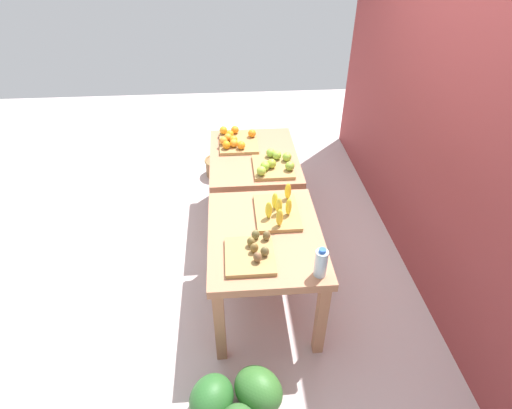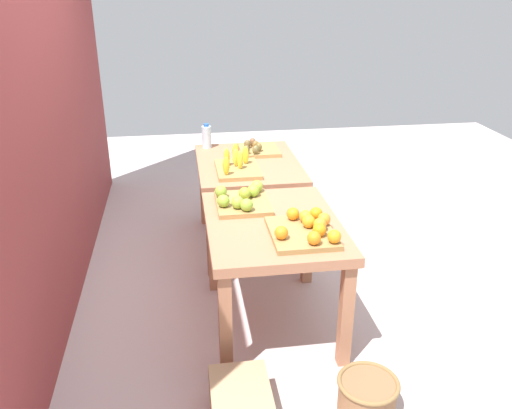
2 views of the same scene
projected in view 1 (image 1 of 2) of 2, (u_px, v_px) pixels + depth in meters
ground_plane at (258, 254)px, 3.75m from camera, size 8.00×8.00×0.00m
back_wall at (446, 91)px, 2.95m from camera, size 4.40×0.12×3.00m
display_table_left at (254, 164)px, 3.84m from camera, size 1.04×0.80×0.73m
display_table_right at (265, 244)px, 2.94m from camera, size 1.04×0.80×0.73m
orange_bin at (236, 140)px, 3.91m from camera, size 0.44×0.37×0.11m
apple_bin at (274, 164)px, 3.55m from camera, size 0.41×0.36×0.11m
banana_crate at (278, 210)px, 3.02m from camera, size 0.44×0.32×0.17m
kiwi_bin at (252, 253)px, 2.67m from camera, size 0.36×0.32×0.10m
water_bottle at (321, 263)px, 2.50m from camera, size 0.08×0.08×0.21m
watermelon_pile at (237, 405)px, 2.49m from camera, size 0.62×0.69×0.27m
wicker_basket at (219, 166)px, 4.80m from camera, size 0.32×0.32×0.20m
cardboard_produce_box at (274, 166)px, 4.81m from camera, size 0.40×0.30×0.21m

